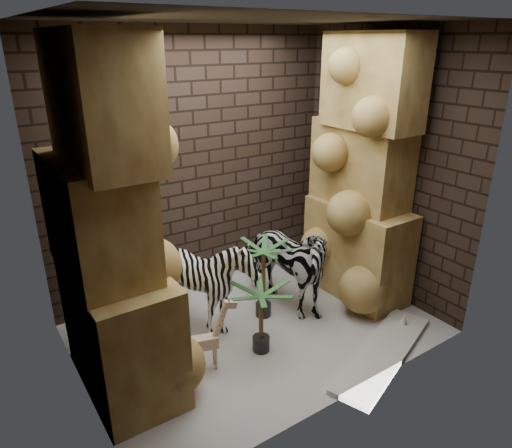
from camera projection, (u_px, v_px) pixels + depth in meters
floor at (257, 329)px, 4.90m from camera, size 3.50×3.50×0.00m
ceiling at (257, 19)px, 3.78m from camera, size 3.50×3.50×0.00m
wall_back at (195, 166)px, 5.30m from camera, size 3.50×0.00×3.50m
wall_front at (353, 238)px, 3.38m from camera, size 3.50×0.00×3.50m
wall_left at (62, 235)px, 3.43m from camera, size 0.00×3.00×3.00m
wall_right at (384, 167)px, 5.25m from camera, size 0.00×3.00×3.00m
rock_pillar_left at (109, 225)px, 3.61m from camera, size 0.68×1.30×3.00m
rock_pillar_right at (364, 171)px, 5.08m from camera, size 0.58×1.25×3.00m
zebra_right at (283, 258)px, 5.01m from camera, size 0.80×1.19×1.30m
zebra_left at (206, 287)px, 4.71m from camera, size 1.20×1.33×1.00m
giraffe_toy at (204, 335)px, 4.17m from camera, size 0.40×0.23×0.74m
palm_front at (263, 280)px, 4.98m from camera, size 0.36×0.36×0.87m
palm_back at (261, 319)px, 4.44m from camera, size 0.36×0.36×0.71m
surfboard at (383, 353)px, 4.48m from camera, size 1.64×0.92×0.05m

